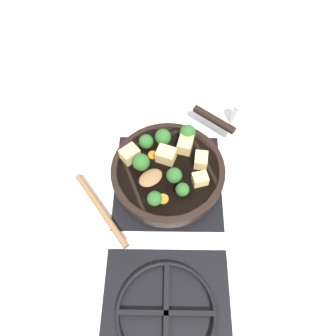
# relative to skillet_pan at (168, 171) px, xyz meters

# --- Properties ---
(ground_plane) EXTENTS (2.40, 2.40, 0.00)m
(ground_plane) POSITION_rel_skillet_pan_xyz_m (0.00, 0.00, -0.06)
(ground_plane) COLOR white
(front_burner_grate) EXTENTS (0.31, 0.31, 0.03)m
(front_burner_grate) POSITION_rel_skillet_pan_xyz_m (0.00, 0.00, -0.04)
(front_burner_grate) COLOR black
(front_burner_grate) RESTS_ON ground_plane
(rear_burner_grate) EXTENTS (0.31, 0.31, 0.03)m
(rear_burner_grate) POSITION_rel_skillet_pan_xyz_m (0.00, 0.36, -0.04)
(rear_burner_grate) COLOR black
(rear_burner_grate) RESTS_ON ground_plane
(skillet_pan) EXTENTS (0.36, 0.39, 0.05)m
(skillet_pan) POSITION_rel_skillet_pan_xyz_m (0.00, 0.00, 0.00)
(skillet_pan) COLOR black
(skillet_pan) RESTS_ON front_burner_grate
(wooden_spoon) EXTENTS (0.24, 0.23, 0.02)m
(wooden_spoon) POSITION_rel_skillet_pan_xyz_m (0.12, 0.09, 0.03)
(wooden_spoon) COLOR brown
(wooden_spoon) RESTS_ON skillet_pan
(tofu_cube_center_large) EXTENTS (0.05, 0.06, 0.04)m
(tofu_cube_center_large) POSITION_rel_skillet_pan_xyz_m (-0.05, -0.06, 0.04)
(tofu_cube_center_large) COLOR #DBB770
(tofu_cube_center_large) RESTS_ON skillet_pan
(tofu_cube_near_handle) EXTENTS (0.06, 0.05, 0.04)m
(tofu_cube_near_handle) POSITION_rel_skillet_pan_xyz_m (0.01, -0.03, 0.04)
(tofu_cube_near_handle) COLOR #DBB770
(tofu_cube_near_handle) RESTS_ON skillet_pan
(tofu_cube_east_chunk) EXTENTS (0.05, 0.04, 0.03)m
(tofu_cube_east_chunk) POSITION_rel_skillet_pan_xyz_m (-0.08, 0.04, 0.04)
(tofu_cube_east_chunk) COLOR #DBB770
(tofu_cube_east_chunk) RESTS_ON skillet_pan
(tofu_cube_west_chunk) EXTENTS (0.06, 0.06, 0.04)m
(tofu_cube_west_chunk) POSITION_rel_skillet_pan_xyz_m (0.11, -0.03, 0.04)
(tofu_cube_west_chunk) COLOR #DBB770
(tofu_cube_west_chunk) RESTS_ON skillet_pan
(tofu_cube_back_piece) EXTENTS (0.04, 0.05, 0.03)m
(tofu_cube_back_piece) POSITION_rel_skillet_pan_xyz_m (-0.09, -0.01, 0.04)
(tofu_cube_back_piece) COLOR #DBB770
(tofu_cube_back_piece) RESTS_ON skillet_pan
(broccoli_floret_near_spoon) EXTENTS (0.05, 0.05, 0.05)m
(broccoli_floret_near_spoon) POSITION_rel_skillet_pan_xyz_m (0.02, -0.08, 0.05)
(broccoli_floret_near_spoon) COLOR #709956
(broccoli_floret_near_spoon) RESTS_ON skillet_pan
(broccoli_floret_center_top) EXTENTS (0.05, 0.05, 0.05)m
(broccoli_floret_center_top) POSITION_rel_skillet_pan_xyz_m (0.07, -0.00, 0.05)
(broccoli_floret_center_top) COLOR #709956
(broccoli_floret_center_top) RESTS_ON skillet_pan
(broccoli_floret_east_rim) EXTENTS (0.04, 0.04, 0.05)m
(broccoli_floret_east_rim) POSITION_rel_skillet_pan_xyz_m (0.06, -0.07, 0.05)
(broccoli_floret_east_rim) COLOR #709956
(broccoli_floret_east_rim) RESTS_ON skillet_pan
(broccoli_floret_west_rim) EXTENTS (0.04, 0.04, 0.05)m
(broccoli_floret_west_rim) POSITION_rel_skillet_pan_xyz_m (0.03, 0.11, 0.05)
(broccoli_floret_west_rim) COLOR #709956
(broccoli_floret_west_rim) RESTS_ON skillet_pan
(broccoli_floret_north_edge) EXTENTS (0.04, 0.04, 0.05)m
(broccoli_floret_north_edge) POSITION_rel_skillet_pan_xyz_m (-0.02, 0.04, 0.05)
(broccoli_floret_north_edge) COLOR #709956
(broccoli_floret_north_edge) RESTS_ON skillet_pan
(broccoli_floret_south_cluster) EXTENTS (0.04, 0.04, 0.04)m
(broccoli_floret_south_cluster) POSITION_rel_skillet_pan_xyz_m (-0.04, 0.08, 0.05)
(broccoli_floret_south_cluster) COLOR #709956
(broccoli_floret_south_cluster) RESTS_ON skillet_pan
(broccoli_floret_mid_floret) EXTENTS (0.05, 0.05, 0.05)m
(broccoli_floret_mid_floret) POSITION_rel_skillet_pan_xyz_m (-0.05, -0.10, 0.05)
(broccoli_floret_mid_floret) COLOR #709956
(broccoli_floret_mid_floret) RESTS_ON skillet_pan
(carrot_slice_orange_thin) EXTENTS (0.03, 0.03, 0.01)m
(carrot_slice_orange_thin) POSITION_rel_skillet_pan_xyz_m (0.01, 0.10, 0.02)
(carrot_slice_orange_thin) COLOR orange
(carrot_slice_orange_thin) RESTS_ON skillet_pan
(carrot_slice_near_center) EXTENTS (0.03, 0.03, 0.01)m
(carrot_slice_near_center) POSITION_rel_skillet_pan_xyz_m (0.04, -0.04, 0.02)
(carrot_slice_near_center) COLOR orange
(carrot_slice_near_center) RESTS_ON skillet_pan
(salt_shaker) EXTENTS (0.04, 0.04, 0.09)m
(salt_shaker) POSITION_rel_skillet_pan_xyz_m (-0.22, -0.22, -0.01)
(salt_shaker) COLOR white
(salt_shaker) RESTS_ON ground_plane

